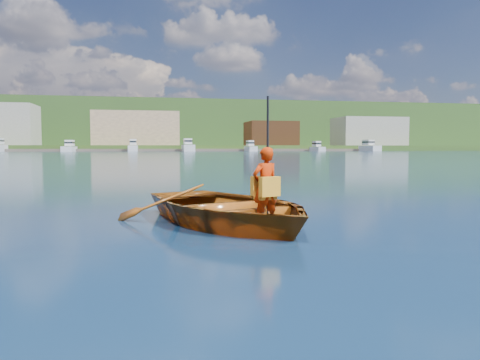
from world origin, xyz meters
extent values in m
plane|color=#12283A|center=(0.00, 0.00, 0.00)|extent=(600.00, 600.00, 0.00)
imported|color=maroon|center=(1.08, -0.62, 0.28)|extent=(4.26, 4.94, 0.86)
imported|color=#A62203|center=(1.55, -1.40, 0.70)|extent=(0.51, 0.42, 1.20)
cube|color=orange|center=(1.59, -1.51, 0.70)|extent=(0.35, 0.22, 0.30)
cube|color=orange|center=(1.50, -1.29, 0.70)|extent=(0.35, 0.20, 0.30)
cube|color=orange|center=(1.55, -1.40, 0.52)|extent=(0.36, 0.31, 0.05)
cylinder|color=black|center=(1.63, -1.21, 1.10)|extent=(0.05, 0.05, 1.99)
cube|color=#3B5024|center=(0.00, 190.00, 1.00)|extent=(400.00, 80.00, 2.00)
cube|color=#334C23|center=(0.00, 240.00, 11.00)|extent=(400.00, 100.00, 22.00)
cube|color=brown|center=(0.52, 148.00, 0.40)|extent=(160.05, 8.64, 0.80)
cube|color=gray|center=(-50.00, 165.00, 9.00)|extent=(22.00, 16.00, 14.00)
cube|color=tan|center=(-5.00, 165.00, 8.00)|extent=(30.00, 16.00, 12.00)
cube|color=maroon|center=(45.00, 165.00, 6.50)|extent=(18.00, 16.00, 9.00)
cube|color=gray|center=(85.00, 165.00, 7.50)|extent=(26.00, 16.00, 11.00)
cube|color=silver|center=(-24.68, 143.00, 0.71)|extent=(3.17, 11.31, 1.77)
cube|color=silver|center=(-24.68, 144.13, 2.67)|extent=(2.22, 5.09, 1.80)
cube|color=black|center=(-24.68, 144.13, 2.77)|extent=(2.28, 5.32, 0.50)
cube|color=silver|center=(-5.49, 143.00, 0.84)|extent=(2.80, 9.99, 2.11)
cube|color=silver|center=(-5.49, 144.00, 3.01)|extent=(1.96, 4.50, 1.80)
cube|color=black|center=(-5.49, 144.00, 3.11)|extent=(2.01, 4.70, 0.50)
cube|color=silver|center=(11.80, 143.00, 0.94)|extent=(3.49, 12.48, 2.35)
cube|color=silver|center=(11.80, 144.25, 3.25)|extent=(2.45, 5.62, 1.80)
cube|color=black|center=(11.80, 144.25, 3.35)|extent=(2.52, 5.87, 0.50)
cube|color=silver|center=(32.43, 143.00, 0.72)|extent=(2.65, 9.46, 1.81)
cube|color=silver|center=(32.43, 143.95, 2.71)|extent=(1.85, 4.26, 1.80)
cube|color=black|center=(32.43, 143.95, 2.81)|extent=(1.91, 4.44, 0.50)
cube|color=silver|center=(55.69, 143.00, 0.65)|extent=(2.54, 9.07, 1.62)
cube|color=silver|center=(55.69, 143.91, 2.52)|extent=(1.78, 4.08, 1.80)
cube|color=black|center=(55.69, 143.91, 2.62)|extent=(1.83, 4.26, 0.50)
cube|color=silver|center=(74.78, 143.00, 0.85)|extent=(3.19, 11.39, 2.13)
cube|color=silver|center=(74.78, 144.14, 3.03)|extent=(2.23, 5.13, 1.80)
cube|color=black|center=(74.78, 144.14, 3.13)|extent=(2.30, 5.36, 0.50)
cylinder|color=#382314|center=(143.55, 204.61, 6.58)|extent=(0.80, 0.80, 3.32)
sphere|color=#2D5E18|center=(143.55, 204.61, 11.01)|extent=(6.20, 6.20, 6.20)
cylinder|color=#382314|center=(110.82, 233.70, 12.57)|extent=(0.80, 0.80, 3.66)
sphere|color=#2D5E18|center=(110.82, 233.70, 17.45)|extent=(6.83, 6.83, 6.83)
cylinder|color=#382314|center=(31.03, 210.76, 7.58)|extent=(0.80, 0.80, 2.85)
sphere|color=#2D5E18|center=(31.03, 210.76, 11.37)|extent=(5.32, 5.32, 5.32)
cylinder|color=#382314|center=(47.37, 248.41, 15.08)|extent=(0.80, 0.80, 2.79)
sphere|color=#2D5E18|center=(47.37, 248.41, 18.79)|extent=(5.20, 5.20, 5.20)
cylinder|color=#382314|center=(167.93, 227.53, 11.00)|extent=(0.80, 0.80, 3.00)
sphere|color=#2D5E18|center=(167.93, 227.53, 15.00)|extent=(5.59, 5.59, 5.59)
cylinder|color=#382314|center=(53.27, 203.28, 6.42)|extent=(0.80, 0.80, 3.52)
sphere|color=#2D5E18|center=(53.27, 203.28, 11.11)|extent=(6.57, 6.57, 6.57)
cylinder|color=#382314|center=(-30.29, 195.46, 4.61)|extent=(0.80, 0.80, 3.04)
sphere|color=#2D5E18|center=(-30.29, 195.46, 8.67)|extent=(5.68, 5.68, 5.68)
cylinder|color=#382314|center=(104.76, 260.36, 17.76)|extent=(0.80, 0.80, 3.38)
sphere|color=#2D5E18|center=(104.76, 260.36, 22.26)|extent=(6.30, 6.30, 6.30)
cylinder|color=#382314|center=(-62.09, 248.37, 15.59)|extent=(0.80, 0.80, 3.82)
sphere|color=#2D5E18|center=(-62.09, 248.37, 20.69)|extent=(7.14, 7.14, 7.14)
cylinder|color=#382314|center=(-79.96, 270.36, 19.76)|extent=(0.80, 0.80, 3.38)
sphere|color=#2D5E18|center=(-79.96, 270.36, 24.27)|extent=(6.31, 6.31, 6.31)
cylinder|color=#382314|center=(120.70, 263.05, 18.34)|extent=(0.80, 0.80, 3.47)
sphere|color=#2D5E18|center=(120.70, 263.05, 22.97)|extent=(6.47, 6.47, 6.47)
cylinder|color=#382314|center=(114.47, 240.40, 13.88)|extent=(0.80, 0.80, 3.61)
sphere|color=#2D5E18|center=(114.47, 240.40, 18.70)|extent=(6.74, 6.74, 6.74)
cylinder|color=#382314|center=(-18.24, 221.08, 9.61)|extent=(0.80, 0.80, 2.79)
sphere|color=#2D5E18|center=(-18.24, 221.08, 13.33)|extent=(5.21, 5.21, 5.21)
camera|label=1|loc=(-0.18, -8.35, 1.29)|focal=35.00mm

